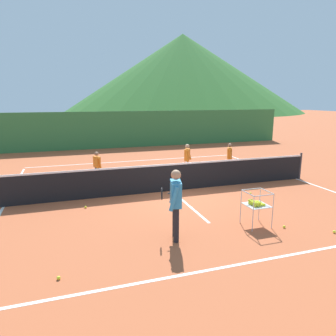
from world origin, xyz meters
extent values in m
plane|color=#B25633|center=(0.00, 0.00, 0.00)|extent=(120.00, 120.00, 0.00)
cube|color=white|center=(0.00, -5.11, 0.00)|extent=(10.62, 0.08, 0.01)
cube|color=white|center=(0.00, 5.62, 0.00)|extent=(10.62, 0.08, 0.01)
cube|color=white|center=(-5.31, 0.00, 0.00)|extent=(0.08, 10.73, 0.01)
cube|color=white|center=(5.31, 0.00, 0.00)|extent=(0.08, 10.73, 0.01)
cube|color=white|center=(0.00, 0.00, 0.00)|extent=(0.08, 6.11, 0.01)
cylinder|color=#333338|center=(5.46, 0.00, 0.53)|extent=(0.08, 0.08, 1.05)
cube|color=black|center=(0.00, 0.00, 0.46)|extent=(10.84, 0.02, 0.92)
cube|color=white|center=(0.00, 0.00, 0.95)|extent=(10.84, 0.03, 0.06)
cylinder|color=black|center=(-1.18, -3.80, 0.41)|extent=(0.12, 0.12, 0.81)
cylinder|color=black|center=(-1.11, -3.50, 0.41)|extent=(0.12, 0.12, 0.81)
cube|color=#338CBF|center=(-1.14, -3.65, 1.09)|extent=(0.34, 0.52, 0.57)
sphere|color=tan|center=(-1.14, -3.65, 1.53)|extent=(0.22, 0.22, 0.22)
cylinder|color=#338CBF|center=(-1.28, -3.90, 1.06)|extent=(0.23, 0.14, 0.56)
cylinder|color=#338CBF|center=(-1.12, -3.37, 1.05)|extent=(0.18, 0.12, 0.56)
torus|color=#262628|center=(-1.37, -3.30, 1.01)|extent=(0.09, 0.29, 0.29)
cylinder|color=black|center=(-1.13, -3.36, 1.01)|extent=(0.22, 0.08, 0.03)
cylinder|color=black|center=(-2.36, 2.12, 0.29)|extent=(0.09, 0.09, 0.59)
cylinder|color=black|center=(-2.29, 1.91, 0.29)|extent=(0.09, 0.09, 0.59)
cube|color=orange|center=(-2.33, 2.02, 0.80)|extent=(0.27, 0.38, 0.41)
sphere|color=#996B4C|center=(-2.33, 2.02, 1.11)|extent=(0.16, 0.16, 0.16)
cylinder|color=orange|center=(-2.34, 2.22, 0.77)|extent=(0.17, 0.11, 0.40)
cylinder|color=orange|center=(-2.23, 1.83, 0.77)|extent=(0.14, 0.10, 0.41)
cylinder|color=silver|center=(1.40, 1.99, 0.33)|extent=(0.10, 0.10, 0.66)
cylinder|color=silver|center=(1.27, 1.78, 0.33)|extent=(0.10, 0.10, 0.66)
cube|color=orange|center=(1.34, 1.89, 0.89)|extent=(0.36, 0.43, 0.46)
sphere|color=tan|center=(1.34, 1.89, 1.24)|extent=(0.18, 0.18, 0.18)
cylinder|color=orange|center=(1.50, 2.05, 0.86)|extent=(0.19, 0.15, 0.45)
cylinder|color=orange|center=(1.25, 1.68, 0.86)|extent=(0.15, 0.13, 0.45)
cylinder|color=silver|center=(3.25, 1.80, 0.32)|extent=(0.10, 0.10, 0.65)
cylinder|color=silver|center=(3.14, 1.58, 0.32)|extent=(0.10, 0.10, 0.65)
cube|color=orange|center=(3.19, 1.69, 0.87)|extent=(0.33, 0.43, 0.45)
sphere|color=#996B4C|center=(3.19, 1.69, 1.22)|extent=(0.18, 0.18, 0.18)
cylinder|color=orange|center=(3.34, 1.87, 0.85)|extent=(0.19, 0.14, 0.44)
cylinder|color=orange|center=(3.13, 1.47, 0.84)|extent=(0.15, 0.12, 0.45)
cylinder|color=#B7B7BC|center=(0.77, -3.28, 0.45)|extent=(0.02, 0.02, 0.89)
cylinder|color=#B7B7BC|center=(1.33, -3.28, 0.45)|extent=(0.02, 0.02, 0.89)
cylinder|color=#B7B7BC|center=(0.77, -3.84, 0.45)|extent=(0.02, 0.02, 0.89)
cylinder|color=#B7B7BC|center=(1.33, -3.84, 0.45)|extent=(0.02, 0.02, 0.89)
cube|color=#B7B7BC|center=(1.05, -3.56, 0.55)|extent=(0.56, 0.56, 0.01)
cube|color=#B7B7BC|center=(1.05, -3.28, 0.89)|extent=(0.56, 0.02, 0.02)
cube|color=#B7B7BC|center=(1.05, -3.84, 0.89)|extent=(0.56, 0.02, 0.02)
cube|color=#B7B7BC|center=(0.77, -3.56, 0.89)|extent=(0.02, 0.56, 0.02)
cube|color=#B7B7BC|center=(1.33, -3.56, 0.89)|extent=(0.02, 0.56, 0.02)
sphere|color=yellow|center=(0.92, -3.68, 0.58)|extent=(0.07, 0.07, 0.07)
sphere|color=yellow|center=(0.93, -3.62, 0.58)|extent=(0.07, 0.07, 0.07)
sphere|color=yellow|center=(0.93, -3.56, 0.58)|extent=(0.07, 0.07, 0.07)
sphere|color=yellow|center=(0.92, -3.49, 0.58)|extent=(0.07, 0.07, 0.07)
sphere|color=yellow|center=(0.92, -3.43, 0.58)|extent=(0.07, 0.07, 0.07)
sphere|color=yellow|center=(0.99, -3.69, 0.59)|extent=(0.07, 0.07, 0.07)
sphere|color=yellow|center=(0.99, -3.62, 0.58)|extent=(0.07, 0.07, 0.07)
sphere|color=yellow|center=(0.99, -3.55, 0.59)|extent=(0.07, 0.07, 0.07)
sphere|color=yellow|center=(0.99, -3.50, 0.59)|extent=(0.07, 0.07, 0.07)
sphere|color=yellow|center=(0.98, -3.43, 0.58)|extent=(0.07, 0.07, 0.07)
sphere|color=yellow|center=(1.05, -3.68, 0.58)|extent=(0.07, 0.07, 0.07)
sphere|color=yellow|center=(1.06, -3.62, 0.59)|extent=(0.07, 0.07, 0.07)
sphere|color=yellow|center=(1.05, -3.56, 0.58)|extent=(0.07, 0.07, 0.07)
sphere|color=yellow|center=(1.05, -3.49, 0.58)|extent=(0.07, 0.07, 0.07)
sphere|color=yellow|center=(1.06, -3.42, 0.58)|extent=(0.07, 0.07, 0.07)
sphere|color=yellow|center=(1.12, -3.68, 0.58)|extent=(0.07, 0.07, 0.07)
sphere|color=yellow|center=(1.12, -3.62, 0.58)|extent=(0.07, 0.07, 0.07)
sphere|color=yellow|center=(1.11, -3.56, 0.58)|extent=(0.07, 0.07, 0.07)
sphere|color=yellow|center=(1.12, -3.49, 0.58)|extent=(0.07, 0.07, 0.07)
sphere|color=yellow|center=(1.11, -3.43, 0.58)|extent=(0.07, 0.07, 0.07)
sphere|color=yellow|center=(1.18, -3.69, 0.59)|extent=(0.07, 0.07, 0.07)
sphere|color=yellow|center=(1.18, -3.62, 0.58)|extent=(0.07, 0.07, 0.07)
sphere|color=yellow|center=(1.18, -3.55, 0.58)|extent=(0.07, 0.07, 0.07)
sphere|color=yellow|center=(1.18, -3.50, 0.58)|extent=(0.07, 0.07, 0.07)
sphere|color=yellow|center=(1.18, -3.43, 0.58)|extent=(0.07, 0.07, 0.07)
sphere|color=yellow|center=(0.92, -3.68, 0.64)|extent=(0.07, 0.07, 0.07)
sphere|color=yellow|center=(0.92, -3.62, 0.64)|extent=(0.07, 0.07, 0.07)
sphere|color=yellow|center=(0.92, -3.55, 0.64)|extent=(0.07, 0.07, 0.07)
sphere|color=yellow|center=(0.92, -3.49, 0.64)|extent=(0.07, 0.07, 0.07)
sphere|color=yellow|center=(0.92, -3.42, 0.64)|extent=(0.07, 0.07, 0.07)
sphere|color=yellow|center=(0.99, -3.69, 0.64)|extent=(0.07, 0.07, 0.07)
sphere|color=yellow|center=(0.99, -3.62, 0.64)|extent=(0.07, 0.07, 0.07)
sphere|color=yellow|center=(0.99, -3.55, 0.64)|extent=(0.07, 0.07, 0.07)
sphere|color=yellow|center=(0.99, -3.49, 0.64)|extent=(0.07, 0.07, 0.07)
sphere|color=yellow|center=(0.98, -3.43, 0.64)|extent=(0.07, 0.07, 0.07)
sphere|color=yellow|center=(1.06, -3.68, 0.64)|extent=(0.07, 0.07, 0.07)
sphere|color=yellow|center=(1.05, -3.62, 0.64)|extent=(0.07, 0.07, 0.07)
sphere|color=yellow|center=(1.06, -3.55, 0.63)|extent=(0.07, 0.07, 0.07)
sphere|color=yellow|center=(2.59, -4.55, 0.03)|extent=(0.07, 0.07, 0.07)
sphere|color=yellow|center=(-3.69, -4.55, 0.03)|extent=(0.07, 0.07, 0.07)
sphere|color=yellow|center=(2.02, -2.21, 0.03)|extent=(0.07, 0.07, 0.07)
sphere|color=yellow|center=(1.65, -3.92, 0.03)|extent=(0.07, 0.07, 0.07)
sphere|color=yellow|center=(2.41, -1.21, 0.03)|extent=(0.07, 0.07, 0.07)
sphere|color=yellow|center=(-2.98, -0.87, 0.03)|extent=(0.07, 0.07, 0.07)
cube|color=#33753D|center=(0.00, 10.22, 1.18)|extent=(23.37, 0.08, 2.36)
cone|color=#2D6628|center=(24.16, 62.58, 8.89)|extent=(55.58, 55.58, 17.78)
camera|label=1|loc=(-3.40, -9.92, 3.18)|focal=33.33mm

